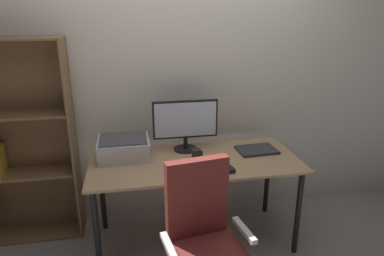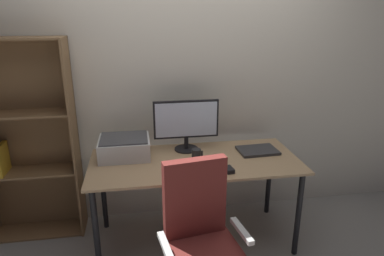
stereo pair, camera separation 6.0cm
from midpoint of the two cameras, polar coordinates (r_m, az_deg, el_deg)
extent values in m
plane|color=gray|center=(3.10, 1.05, -17.94)|extent=(12.00, 12.00, 0.00)
cube|color=beige|center=(3.07, -0.60, 8.39)|extent=(6.40, 0.10, 2.60)
cube|color=tan|center=(2.73, 1.15, -5.54)|extent=(1.64, 0.74, 0.02)
cylinder|color=black|center=(2.62, -14.96, -16.62)|extent=(0.04, 0.04, 0.72)
cylinder|color=black|center=(2.87, 17.84, -13.52)|extent=(0.04, 0.04, 0.72)
cylinder|color=black|center=(3.14, -13.97, -10.17)|extent=(0.04, 0.04, 0.72)
cylinder|color=black|center=(3.36, 13.17, -8.17)|extent=(0.04, 0.04, 0.72)
cylinder|color=black|center=(2.92, -0.36, -3.49)|extent=(0.20, 0.20, 0.01)
cylinder|color=black|center=(2.90, -0.36, -2.46)|extent=(0.04, 0.04, 0.10)
cube|color=black|center=(2.83, -0.37, 1.48)|extent=(0.54, 0.03, 0.32)
cube|color=silver|center=(2.82, -0.32, 1.39)|extent=(0.51, 0.01, 0.29)
cube|color=silver|center=(2.51, 1.30, -7.28)|extent=(0.29, 0.11, 0.02)
cube|color=black|center=(2.55, 6.84, -6.88)|extent=(0.07, 0.10, 0.03)
cylinder|color=black|center=(2.68, 1.36, -4.56)|extent=(0.07, 0.07, 0.10)
cube|color=black|center=(2.69, 2.29, -4.40)|extent=(0.02, 0.01, 0.06)
cube|color=#2D2D30|center=(2.93, 11.42, -3.67)|extent=(0.33, 0.25, 0.02)
cube|color=silver|center=(2.81, -10.54, -3.21)|extent=(0.40, 0.34, 0.15)
cube|color=#424244|center=(2.78, -10.64, -1.67)|extent=(0.37, 0.31, 0.01)
cube|color=maroon|center=(2.19, 1.27, -11.46)|extent=(0.41, 0.13, 0.52)
cube|color=silver|center=(2.07, -3.55, -19.07)|extent=(0.08, 0.26, 0.03)
cube|color=silver|center=(2.22, 9.07, -16.51)|extent=(0.08, 0.26, 0.03)
cube|color=brown|center=(2.99, -18.32, -2.04)|extent=(0.02, 0.28, 1.67)
cube|color=brown|center=(3.20, -24.59, -1.49)|extent=(0.77, 0.01, 1.67)
cube|color=brown|center=(3.44, -23.24, -15.36)|extent=(0.73, 0.26, 0.02)
cube|color=brown|center=(3.17, -24.57, -6.59)|extent=(0.73, 0.26, 0.02)
cube|color=brown|center=(3.01, -25.85, 2.14)|extent=(0.73, 0.26, 0.02)
cube|color=brown|center=(2.91, -27.49, 13.09)|extent=(0.73, 0.26, 0.02)
cube|color=gold|center=(3.17, -28.48, -4.57)|extent=(0.03, 0.22, 0.25)
camera|label=1|loc=(0.03, -89.33, 0.23)|focal=32.11mm
camera|label=2|loc=(0.03, 90.67, -0.23)|focal=32.11mm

